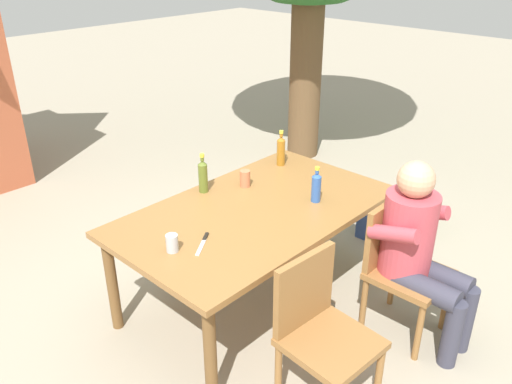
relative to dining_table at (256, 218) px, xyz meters
The scene contains 13 objects.
ground_plane 0.65m from the dining_table, ahead, with size 24.00×24.00×0.00m, color gray.
dining_table is the anchor object (origin of this frame).
chair_near_right 0.95m from the dining_table, 63.76° to the right, with size 0.45×0.45×0.87m.
chair_near_left 0.95m from the dining_table, 115.99° to the right, with size 0.47×0.47×0.87m.
person_in_white_shirt 1.04m from the dining_table, 66.37° to the right, with size 0.47×0.62×1.18m.
bottle_blue 0.45m from the dining_table, 32.05° to the right, with size 0.06×0.06×0.25m.
bottle_olive 0.48m from the dining_table, 98.54° to the left, with size 0.06×0.06×0.28m.
bottle_amber 0.77m from the dining_table, 28.29° to the left, with size 0.06×0.06×0.28m.
cup_steel 0.71m from the dining_table, behind, with size 0.07×0.07×0.10m, color #B2B7BC.
cup_terracotta 0.37m from the dining_table, 56.00° to the left, with size 0.07×0.07×0.12m, color #BC6B47.
table_knife 0.53m from the dining_table, behind, with size 0.21×0.15×0.01m.
backpack_by_near_side 1.65m from the dining_table, 12.47° to the right, with size 0.31×0.23×0.48m.
backpack_by_far_side 1.43m from the dining_table, ahead, with size 0.32×0.21×0.42m.
Camera 1 is at (-2.18, -2.04, 2.32)m, focal length 36.37 mm.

